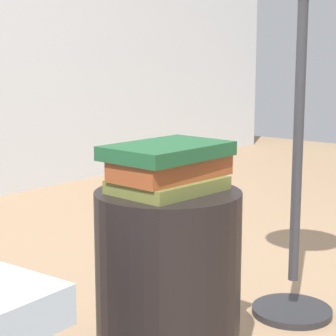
# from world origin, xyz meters

# --- Properties ---
(side_table) EXTENTS (0.35, 0.35, 0.46)m
(side_table) POSITION_xyz_m (0.00, 0.00, 0.23)
(side_table) COLOR black
(side_table) RESTS_ON ground_plane
(book_olive) EXTENTS (0.26, 0.20, 0.03)m
(book_olive) POSITION_xyz_m (-0.00, -0.00, 0.48)
(book_olive) COLOR olive
(book_olive) RESTS_ON side_table
(book_rust) EXTENTS (0.28, 0.17, 0.05)m
(book_rust) POSITION_xyz_m (0.01, 0.00, 0.51)
(book_rust) COLOR #994723
(book_rust) RESTS_ON book_olive
(book_forest) EXTENTS (0.29, 0.20, 0.03)m
(book_forest) POSITION_xyz_m (0.01, 0.01, 0.56)
(book_forest) COLOR #1E512D
(book_forest) RESTS_ON book_rust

